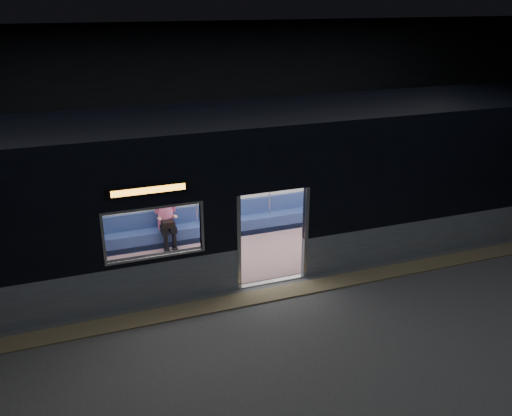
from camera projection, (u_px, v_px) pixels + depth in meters
station_floor at (292, 307)px, 10.54m from camera, size 24.00×14.00×0.01m
station_envelope at (297, 121)px, 9.20m from camera, size 24.00×14.00×5.00m
tactile_strip at (281, 293)px, 11.02m from camera, size 22.80×0.50×0.03m
metro_car at (248, 178)px, 12.09m from camera, size 18.00×3.04×3.35m
passenger at (166, 216)px, 12.81m from camera, size 0.42×0.67×1.32m
handbag at (168, 224)px, 12.66m from camera, size 0.29×0.25×0.14m
transit_map at (294, 169)px, 13.91m from camera, size 1.04×0.03×0.68m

